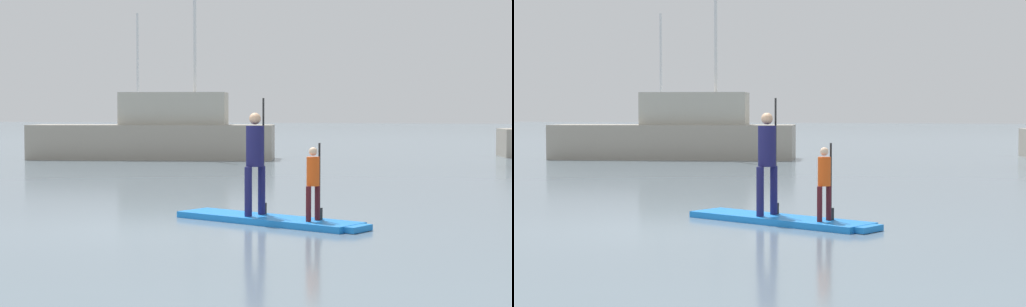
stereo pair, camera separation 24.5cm
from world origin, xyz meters
TOP-DOWN VIEW (x-y plane):
  - ground_plane at (0.00, 0.00)m, footprint 240.00×240.00m
  - paddleboard_near at (1.26, 1.11)m, footprint 3.39×1.83m
  - paddler_adult at (0.97, 1.22)m, footprint 0.37×0.49m
  - paddler_child_solo at (2.02, 0.83)m, footprint 0.25×0.38m
  - fishing_boat_white_large at (-8.20, 17.60)m, footprint 9.24×4.38m
  - motor_boat_small_navy at (-14.65, 30.37)m, footprint 7.86×2.68m

SIDE VIEW (x-z plane):
  - ground_plane at x=0.00m, z-range 0.00..0.00m
  - paddleboard_near at x=1.26m, z-range 0.00..0.10m
  - paddler_child_solo at x=2.02m, z-range 0.14..1.31m
  - motor_boat_small_navy at x=-14.65m, z-range -2.74..4.27m
  - fishing_boat_white_large at x=-8.20m, z-range -2.90..4.72m
  - paddler_adult at x=0.97m, z-range 0.11..1.97m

